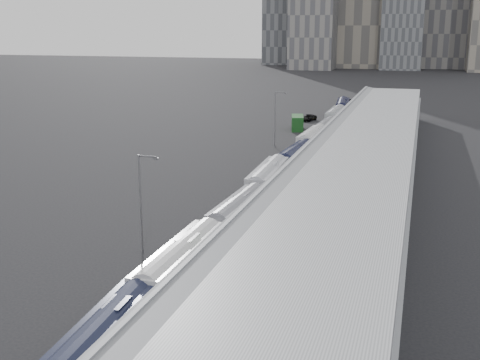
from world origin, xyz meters
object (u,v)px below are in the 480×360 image
at_px(bus_5, 296,160).
at_px(shipping_container, 297,123).
at_px(bus_4, 268,182).
at_px(bus_6, 312,142).
at_px(bus_9, 343,109).
at_px(suv, 308,118).
at_px(bus_7, 326,131).
at_px(street_lamp_near, 142,197).
at_px(street_lamp_far, 276,115).
at_px(bus_2, 181,270).
at_px(bus_3, 238,216).
at_px(bus_1, 107,343).
at_px(bus_8, 336,119).

bearing_deg(bus_5, shipping_container, 104.98).
relative_size(bus_4, bus_6, 1.03).
distance_m(bus_9, suv, 10.96).
xyz_separation_m(bus_7, street_lamp_near, (-7.09, -63.61, 3.84)).
xyz_separation_m(bus_5, street_lamp_far, (-7.08, 16.69, 4.00)).
xyz_separation_m(bus_6, bus_7, (0.40, 12.45, -0.11)).
bearing_deg(bus_7, suv, 110.62).
relative_size(bus_6, bus_9, 0.93).
bearing_deg(bus_4, bus_2, -91.08).
xyz_separation_m(bus_3, bus_5, (0.22, 28.51, 0.02)).
bearing_deg(bus_9, street_lamp_far, -104.50).
xyz_separation_m(bus_7, suv, (-7.45, 21.91, -0.78)).
distance_m(bus_1, street_lamp_near, 19.98).
height_order(street_lamp_far, suv, street_lamp_far).
height_order(bus_7, street_lamp_near, street_lamp_near).
distance_m(bus_1, bus_3, 26.92).
bearing_deg(bus_5, bus_9, 94.39).
bearing_deg(bus_2, bus_7, 89.64).
xyz_separation_m(bus_7, shipping_container, (-7.29, 8.80, -0.03)).
height_order(bus_3, shipping_container, bus_3).
height_order(bus_4, shipping_container, bus_4).
relative_size(bus_2, bus_7, 1.12).
relative_size(street_lamp_far, shipping_container, 1.54).
relative_size(bus_3, bus_8, 0.93).
xyz_separation_m(bus_2, shipping_container, (-6.71, 79.28, -0.21)).
height_order(bus_2, bus_9, bus_9).
height_order(bus_5, bus_7, bus_5).
bearing_deg(street_lamp_near, bus_9, 86.22).
distance_m(bus_3, street_lamp_near, 11.34).
distance_m(bus_5, bus_6, 14.27).
xyz_separation_m(bus_1, suv, (-6.75, 104.06, -0.82)).
bearing_deg(street_lamp_far, bus_7, 53.85).
bearing_deg(bus_9, shipping_container, -111.86).
bearing_deg(suv, bus_2, -72.03).
bearing_deg(bus_9, bus_2, -95.30).
xyz_separation_m(bus_6, suv, (-7.05, 34.36, -0.89)).
xyz_separation_m(bus_3, street_lamp_near, (-6.62, -8.38, 3.81)).
distance_m(bus_2, bus_8, 86.25).
distance_m(bus_1, suv, 104.28).
height_order(bus_1, street_lamp_near, street_lamp_near).
bearing_deg(bus_3, bus_8, 92.36).
relative_size(street_lamp_near, suv, 1.82).
height_order(bus_1, bus_4, bus_4).
xyz_separation_m(bus_6, street_lamp_far, (-6.92, 2.42, 3.93)).
distance_m(bus_2, bus_6, 58.03).
height_order(bus_1, bus_5, bus_5).
bearing_deg(street_lamp_far, bus_6, -19.26).
relative_size(bus_4, bus_8, 1.00).
height_order(bus_3, bus_8, bus_8).
bearing_deg(bus_9, street_lamp_near, -99.24).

